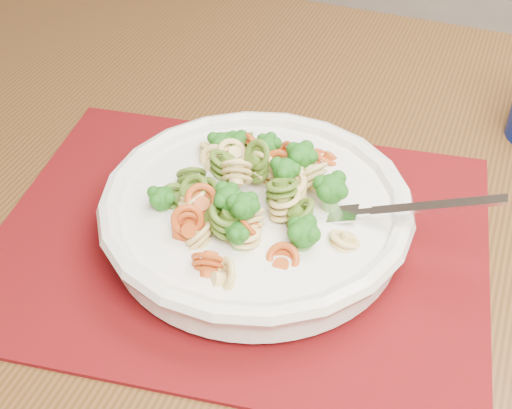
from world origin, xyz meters
The scene contains 5 objects.
dining_table centered at (-0.43, 0.27, 0.61)m, with size 1.40×1.03×0.71m.
placemat centered at (-0.48, 0.16, 0.72)m, with size 0.45×0.35×0.00m, color #530310.
pasta_bowl centered at (-0.47, 0.17, 0.75)m, with size 0.28×0.28×0.05m.
pasta_broccoli_heap centered at (-0.47, 0.17, 0.76)m, with size 0.24×0.24×0.06m, color #E1BF6F, non-canonical shape.
fork centered at (-0.39, 0.19, 0.76)m, with size 0.19×0.02×0.01m, color silver, non-canonical shape.
Camera 1 is at (-0.22, -0.24, 1.17)m, focal length 50.00 mm.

